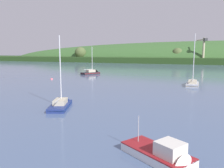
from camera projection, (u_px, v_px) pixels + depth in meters
far_shoreline_hill at (206, 61)px, 196.62m from camera, size 567.91×134.35×36.74m
dockside_crane at (203, 52)px, 157.69m from camera, size 8.29×10.53×18.41m
sailboat_near_mooring at (193, 84)px, 52.43m from camera, size 3.28×8.40×13.30m
sailboat_midwater_white at (93, 73)px, 79.71m from camera, size 5.48×8.01×11.08m
sailboat_far_left at (62, 106)px, 31.39m from camera, size 5.06×7.05×11.11m
fishing_boat_moored at (163, 158)px, 15.34m from camera, size 6.11×4.50×3.59m
mooring_buoy_off_fishing_boat at (52, 79)px, 63.78m from camera, size 0.78×0.78×0.86m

